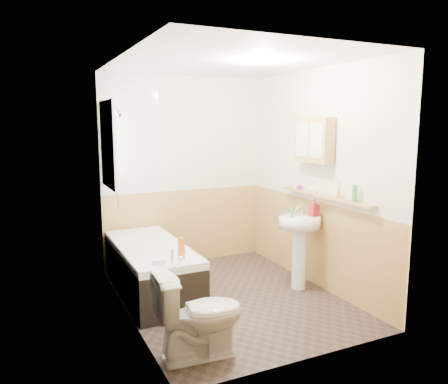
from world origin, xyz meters
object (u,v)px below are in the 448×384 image
(toilet, at_px, (199,315))
(pine_shelf, at_px, (324,196))
(sink, at_px, (300,237))
(medicine_cabinet, at_px, (314,140))
(bathtub, at_px, (151,268))

(toilet, relative_size, pine_shelf, 0.49)
(toilet, height_order, sink, sink)
(sink, distance_m, medicine_cabinet, 1.11)
(pine_shelf, bearing_deg, bathtub, 156.56)
(medicine_cabinet, bearing_deg, toilet, -152.53)
(toilet, bearing_deg, bathtub, 3.27)
(bathtub, distance_m, toilet, 1.50)
(toilet, xyz_separation_m, sink, (1.60, 0.90, 0.25))
(pine_shelf, xyz_separation_m, medicine_cabinet, (-0.03, 0.19, 0.61))
(bathtub, distance_m, medicine_cabinet, 2.32)
(sink, height_order, pine_shelf, pine_shelf)
(sink, xyz_separation_m, medicine_cabinet, (0.17, 0.02, 1.09))
(toilet, relative_size, medicine_cabinet, 1.31)
(toilet, height_order, pine_shelf, pine_shelf)
(bathtub, bearing_deg, medicine_cabinet, -18.42)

